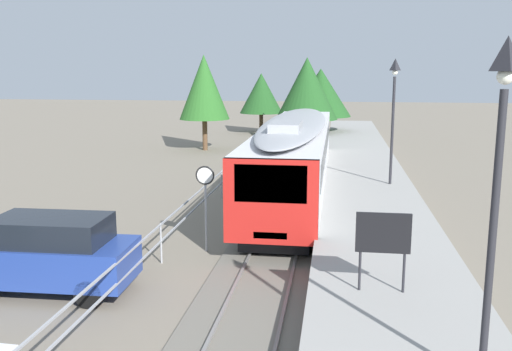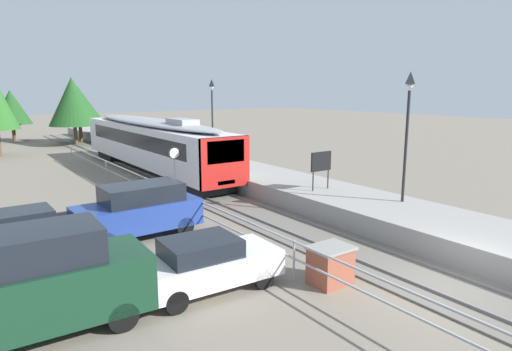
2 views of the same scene
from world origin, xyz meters
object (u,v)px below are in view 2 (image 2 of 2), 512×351
at_px(platform_lamp_near_end, 408,112).
at_px(parked_van_dark_green, 33,282).
at_px(brick_utility_cabinet, 330,265).
at_px(parked_hatchback_black, 15,233).
at_px(speed_limit_sign, 175,161).
at_px(commuter_train, 152,141).
at_px(platform_notice_board, 321,163).
at_px(platform_lamp_mid_platform, 212,103).
at_px(parked_hatchback_white, 207,263).
at_px(parked_suv_blue, 139,210).

xyz_separation_m(platform_lamp_near_end, parked_van_dark_green, (-14.18, -0.72, -3.33)).
relative_size(brick_utility_cabinet, parked_hatchback_black, 0.30).
bearing_deg(speed_limit_sign, parked_hatchback_black, -156.20).
distance_m(commuter_train, speed_limit_sign, 8.56).
bearing_deg(platform_notice_board, platform_lamp_mid_platform, 84.07).
relative_size(platform_lamp_near_end, parked_hatchback_white, 1.32).
relative_size(brick_utility_cabinet, parked_van_dark_green, 0.24).
height_order(platform_lamp_near_end, parked_hatchback_white, platform_lamp_near_end).
distance_m(brick_utility_cabinet, parked_suv_blue, 7.78).
bearing_deg(parked_hatchback_white, parked_suv_blue, 88.86).
distance_m(parked_suv_blue, parked_hatchback_black, 4.17).
bearing_deg(parked_hatchback_black, parked_suv_blue, -8.52).
height_order(parked_suv_blue, parked_hatchback_black, parked_suv_blue).
bearing_deg(parked_van_dark_green, parked_hatchback_white, -2.36).
bearing_deg(parked_van_dark_green, parked_hatchback_black, 87.07).
bearing_deg(platform_lamp_near_end, speed_limit_sign, 127.23).
relative_size(platform_lamp_near_end, speed_limit_sign, 1.91).
height_order(speed_limit_sign, brick_utility_cabinet, speed_limit_sign).
xyz_separation_m(speed_limit_sign, parked_suv_blue, (-3.33, -3.90, -1.06)).
xyz_separation_m(speed_limit_sign, parked_hatchback_black, (-7.45, -3.28, -1.33)).
distance_m(speed_limit_sign, parked_suv_blue, 5.24).
xyz_separation_m(commuter_train, speed_limit_sign, (-2.22, -8.27, -0.02)).
relative_size(platform_notice_board, brick_utility_cabinet, 1.49).
relative_size(commuter_train, platform_lamp_mid_platform, 3.57).
xyz_separation_m(platform_notice_board, parked_hatchback_black, (-12.60, 1.56, -1.40)).
height_order(commuter_train, platform_notice_board, commuter_train).
height_order(platform_lamp_mid_platform, parked_van_dark_green, platform_lamp_mid_platform).
distance_m(platform_lamp_mid_platform, parked_van_dark_green, 22.16).
bearing_deg(commuter_train, parked_van_dark_green, -119.72).
bearing_deg(brick_utility_cabinet, platform_lamp_near_end, 20.99).
height_order(brick_utility_cabinet, parked_hatchback_black, parked_hatchback_black).
bearing_deg(parked_hatchback_black, platform_lamp_mid_platform, 37.88).
xyz_separation_m(platform_lamp_mid_platform, parked_suv_blue, (-9.76, -11.42, -3.56)).
bearing_deg(speed_limit_sign, brick_utility_cabinet, -91.78).
bearing_deg(platform_notice_board, parked_van_dark_green, -161.40).
distance_m(platform_notice_board, parked_hatchback_black, 12.77).
distance_m(commuter_train, parked_suv_blue, 13.42).
xyz_separation_m(platform_lamp_mid_platform, platform_notice_board, (-1.28, -12.36, -2.44)).
bearing_deg(parked_suv_blue, speed_limit_sign, 49.52).
distance_m(platform_lamp_near_end, parked_hatchback_white, 10.63).
bearing_deg(speed_limit_sign, commuter_train, 74.99).
height_order(platform_lamp_near_end, speed_limit_sign, platform_lamp_near_end).
distance_m(brick_utility_cabinet, parked_hatchback_black, 10.54).
bearing_deg(parked_suv_blue, parked_van_dark_green, -129.90).
distance_m(platform_lamp_mid_platform, parked_hatchback_black, 18.00).
xyz_separation_m(brick_utility_cabinet, parked_suv_blue, (-2.98, 7.17, 0.49)).
height_order(commuter_train, parked_van_dark_green, commuter_train).
bearing_deg(speed_limit_sign, platform_lamp_near_end, -52.77).
relative_size(brick_utility_cabinet, parked_suv_blue, 0.26).
distance_m(platform_notice_board, parked_van_dark_green, 13.64).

